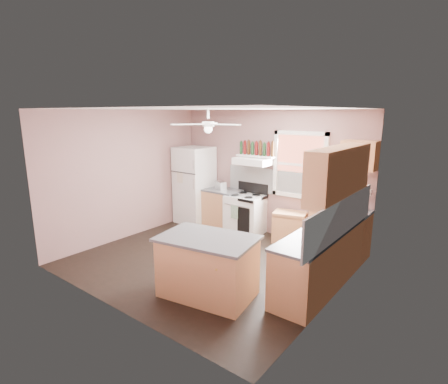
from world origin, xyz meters
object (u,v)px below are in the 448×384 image
Objects in this scene: cart at (289,227)px; island at (208,268)px; stove at (245,214)px; refrigerator at (194,185)px; toaster at (221,185)px.

cart is 2.68m from island.
island is at bearing -70.84° from stove.
refrigerator is 2.58m from cart.
refrigerator is at bearing 125.53° from island.
stove is 2.83m from island.
stove is at bearing 19.89° from toaster.
stove is 0.66× the size of island.
toaster is at bearing 166.38° from cart.
island is at bearing -43.53° from refrigerator.
stove reaches higher than cart.
stove and island have the same top height.
cart is (1.06, 0.07, -0.11)m from stove.
island reaches higher than cart.
cart is (1.77, 0.05, -0.67)m from toaster.
toaster is 3.25m from island.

